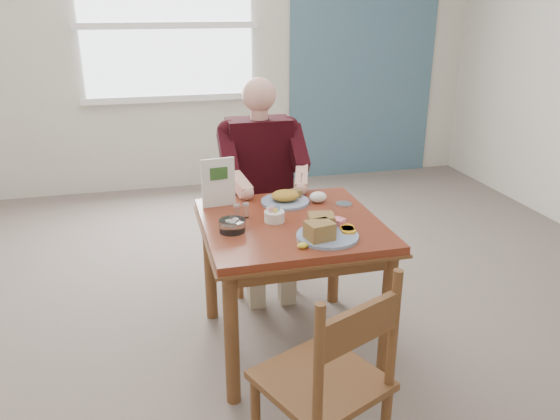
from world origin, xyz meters
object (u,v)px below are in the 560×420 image
object	(u,v)px
chair_near	(329,384)
far_plate	(286,198)
table	(291,240)
diner	(262,171)
chair_far	(259,215)
near_plate	(325,230)

from	to	relation	value
chair_near	far_plate	world-z (taller)	chair_near
table	diner	distance (m)	0.73
diner	chair_near	bearing A→B (deg)	-93.84
table	far_plate	size ratio (longest dim) A/B	2.67
chair_far	far_plate	size ratio (longest dim) A/B	2.75
near_plate	chair_far	bearing A→B (deg)	95.44
chair_far	near_plate	size ratio (longest dim) A/B	2.91
table	diner	size ratio (longest dim) A/B	0.66
table	far_plate	bearing A→B (deg)	81.11
table	chair_near	distance (m)	0.97
chair_near	diner	size ratio (longest dim) A/B	0.69
chair_far	chair_near	size ratio (longest dim) A/B	1.00
chair_far	far_plate	xyz separation A→B (m)	(0.04, -0.53, 0.30)
diner	near_plate	distance (m)	0.96
table	near_plate	size ratio (longest dim) A/B	2.82
chair_near	far_plate	size ratio (longest dim) A/B	2.75
chair_far	chair_near	distance (m)	1.75
chair_near	diner	xyz separation A→B (m)	(0.11, 1.66, 0.33)
chair_far	chair_near	bearing A→B (deg)	-93.64
far_plate	chair_far	bearing A→B (deg)	94.59
diner	near_plate	world-z (taller)	diner
chair_near	far_plate	distance (m)	1.27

